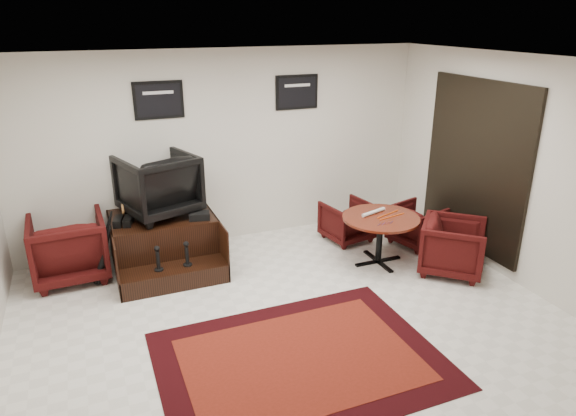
# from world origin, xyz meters

# --- Properties ---
(ground) EXTENTS (6.00, 6.00, 0.00)m
(ground) POSITION_xyz_m (0.00, 0.00, 0.00)
(ground) COLOR silver
(ground) RESTS_ON ground
(room_shell) EXTENTS (6.02, 5.02, 2.81)m
(room_shell) POSITION_xyz_m (0.41, 0.12, 1.79)
(room_shell) COLOR silver
(room_shell) RESTS_ON ground
(area_rug) EXTENTS (2.75, 2.06, 0.01)m
(area_rug) POSITION_xyz_m (-0.19, -0.68, 0.01)
(area_rug) COLOR black
(area_rug) RESTS_ON ground
(shine_podium) EXTENTS (1.35, 1.39, 0.70)m
(shine_podium) POSITION_xyz_m (-1.06, 1.91, 0.32)
(shine_podium) COLOR black
(shine_podium) RESTS_ON ground
(shine_chair) EXTENTS (1.11, 1.07, 0.92)m
(shine_chair) POSITION_xyz_m (-1.06, 2.05, 1.16)
(shine_chair) COLOR black
(shine_chair) RESTS_ON shine_podium
(shoes_pair) EXTENTS (0.27, 0.31, 0.10)m
(shoes_pair) POSITION_xyz_m (-1.56, 1.86, 0.74)
(shoes_pair) COLOR black
(shoes_pair) RESTS_ON shine_podium
(polish_kit) EXTENTS (0.30, 0.23, 0.09)m
(polish_kit) POSITION_xyz_m (-0.62, 1.69, 0.74)
(polish_kit) COLOR black
(polish_kit) RESTS_ON shine_podium
(umbrella_black) EXTENTS (0.30, 0.11, 0.80)m
(umbrella_black) POSITION_xyz_m (-1.85, 1.71, 0.40)
(umbrella_black) COLOR black
(umbrella_black) RESTS_ON ground
(umbrella_hooked) EXTENTS (0.34, 0.13, 0.91)m
(umbrella_hooked) POSITION_xyz_m (-1.82, 1.92, 0.46)
(umbrella_hooked) COLOR black
(umbrella_hooked) RESTS_ON ground
(armchair_side) EXTENTS (0.93, 0.88, 0.93)m
(armchair_side) POSITION_xyz_m (-2.25, 2.02, 0.46)
(armchair_side) COLOR black
(armchair_side) RESTS_ON ground
(meeting_table) EXTENTS (1.03, 1.03, 0.68)m
(meeting_table) POSITION_xyz_m (1.66, 0.90, 0.59)
(meeting_table) COLOR #431509
(meeting_table) RESTS_ON ground
(table_chair_back) EXTENTS (0.74, 0.70, 0.67)m
(table_chair_back) POSITION_xyz_m (1.62, 1.75, 0.33)
(table_chair_back) COLOR black
(table_chair_back) RESTS_ON ground
(table_chair_window) EXTENTS (0.76, 0.79, 0.67)m
(table_chair_window) POSITION_xyz_m (2.51, 1.22, 0.33)
(table_chair_window) COLOR black
(table_chair_window) RESTS_ON ground
(table_chair_corner) EXTENTS (1.06, 1.06, 0.80)m
(table_chair_corner) POSITION_xyz_m (2.41, 0.30, 0.40)
(table_chair_corner) COLOR black
(table_chair_corner) RESTS_ON ground
(paper_roll) EXTENTS (0.42, 0.17, 0.05)m
(paper_roll) POSITION_xyz_m (1.63, 1.03, 0.70)
(paper_roll) COLOR silver
(paper_roll) RESTS_ON meeting_table
(table_clutter) EXTENTS (0.56, 0.38, 0.01)m
(table_clutter) POSITION_xyz_m (1.77, 0.86, 0.68)
(table_clutter) COLOR #DB4B0C
(table_clutter) RESTS_ON meeting_table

